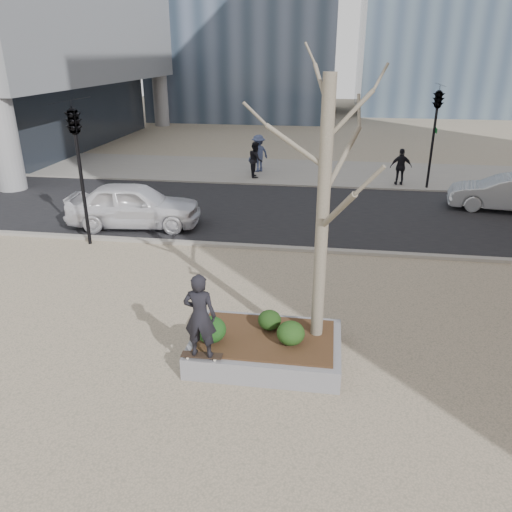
# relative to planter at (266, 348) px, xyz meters

# --- Properties ---
(ground) EXTENTS (120.00, 120.00, 0.00)m
(ground) POSITION_rel_planter_xyz_m (-1.00, 0.00, -0.23)
(ground) COLOR tan
(ground) RESTS_ON ground
(street) EXTENTS (60.00, 8.00, 0.02)m
(street) POSITION_rel_planter_xyz_m (-1.00, 10.00, -0.21)
(street) COLOR black
(street) RESTS_ON ground
(far_sidewalk) EXTENTS (60.00, 6.00, 0.02)m
(far_sidewalk) POSITION_rel_planter_xyz_m (-1.00, 17.00, -0.21)
(far_sidewalk) COLOR gray
(far_sidewalk) RESTS_ON ground
(planter) EXTENTS (3.00, 2.00, 0.45)m
(planter) POSITION_rel_planter_xyz_m (0.00, 0.00, 0.00)
(planter) COLOR gray
(planter) RESTS_ON ground
(planter_mulch) EXTENTS (2.70, 1.70, 0.04)m
(planter_mulch) POSITION_rel_planter_xyz_m (0.00, 0.00, 0.25)
(planter_mulch) COLOR #382314
(planter_mulch) RESTS_ON planter
(sycamore_tree) EXTENTS (2.80, 2.80, 6.60)m
(sycamore_tree) POSITION_rel_planter_xyz_m (1.00, 0.30, 3.56)
(sycamore_tree) COLOR gray
(sycamore_tree) RESTS_ON planter_mulch
(shrub_left) EXTENTS (0.61, 0.61, 0.52)m
(shrub_left) POSITION_rel_planter_xyz_m (-1.05, -0.32, 0.52)
(shrub_left) COLOR #153912
(shrub_left) RESTS_ON planter_mulch
(shrub_middle) EXTENTS (0.48, 0.48, 0.41)m
(shrub_middle) POSITION_rel_planter_xyz_m (0.03, 0.32, 0.47)
(shrub_middle) COLOR #143410
(shrub_middle) RESTS_ON planter_mulch
(shrub_right) EXTENTS (0.55, 0.55, 0.47)m
(shrub_right) POSITION_rel_planter_xyz_m (0.51, -0.17, 0.50)
(shrub_right) COLOR #173310
(shrub_right) RESTS_ON planter_mulch
(skateboard) EXTENTS (0.79, 0.22, 0.08)m
(skateboard) POSITION_rel_planter_xyz_m (-1.10, -0.86, 0.26)
(skateboard) COLOR black
(skateboard) RESTS_ON planter
(skateboarder) EXTENTS (0.62, 0.41, 1.66)m
(skateboarder) POSITION_rel_planter_xyz_m (-1.10, -0.86, 1.13)
(skateboarder) COLOR black
(skateboarder) RESTS_ON skateboard
(police_car) EXTENTS (4.79, 2.33, 1.57)m
(police_car) POSITION_rel_planter_xyz_m (-5.65, 7.44, 0.58)
(police_car) COLOR white
(police_car) RESTS_ON street
(car_silver) EXTENTS (4.33, 2.07, 1.37)m
(car_silver) POSITION_rel_planter_xyz_m (7.88, 11.42, 0.48)
(car_silver) COLOR #9B9FA3
(car_silver) RESTS_ON street
(pedestrian_a) EXTENTS (0.83, 0.96, 1.71)m
(pedestrian_a) POSITION_rel_planter_xyz_m (-2.54, 15.49, 0.65)
(pedestrian_a) COLOR black
(pedestrian_a) RESTS_ON far_sidewalk
(pedestrian_b) EXTENTS (1.32, 1.36, 1.86)m
(pedestrian_b) POSITION_rel_planter_xyz_m (-2.58, 16.68, 0.73)
(pedestrian_b) COLOR #3C486D
(pedestrian_b) RESTS_ON far_sidewalk
(pedestrian_c) EXTENTS (1.00, 0.45, 1.67)m
(pedestrian_c) POSITION_rel_planter_xyz_m (4.31, 14.94, 0.63)
(pedestrian_c) COLOR black
(pedestrian_c) RESTS_ON far_sidewalk
(traffic_light_near) EXTENTS (0.60, 2.48, 4.50)m
(traffic_light_near) POSITION_rel_planter_xyz_m (-6.50, 5.60, 2.02)
(traffic_light_near) COLOR black
(traffic_light_near) RESTS_ON ground
(traffic_light_far) EXTENTS (0.60, 2.48, 4.50)m
(traffic_light_far) POSITION_rel_planter_xyz_m (5.50, 14.60, 2.02)
(traffic_light_far) COLOR black
(traffic_light_far) RESTS_ON ground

